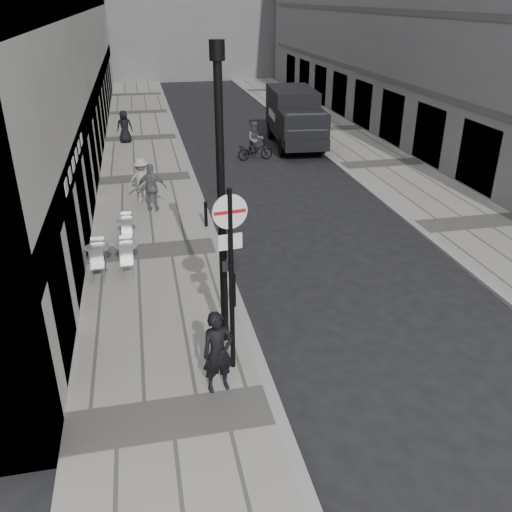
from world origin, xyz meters
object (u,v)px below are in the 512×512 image
Objects in this scene: walking_man at (218,352)px; panel_van at (295,115)px; lamppost at (221,191)px; cyclist at (255,145)px; sign_post at (231,259)px.

panel_van is at bearing 59.39° from walking_man.
walking_man is at bearing -103.27° from lamppost.
panel_van is at bearing 40.42° from cyclist.
lamppost reaches higher than cyclist.
sign_post reaches higher than walking_man.
lamppost is at bearing -106.82° from cyclist.
sign_post reaches higher than panel_van.
lamppost is at bearing 82.62° from sign_post.
panel_van is 3.34× the size of cyclist.
panel_van is at bearing 69.41° from lamppost.
lamppost is at bearing 66.08° from walking_man.
walking_man is 0.44× the size of sign_post.
cyclist is (3.95, 15.16, -3.00)m from lamppost.
walking_man reaches higher than cyclist.
sign_post is (0.40, 0.66, 1.69)m from walking_man.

